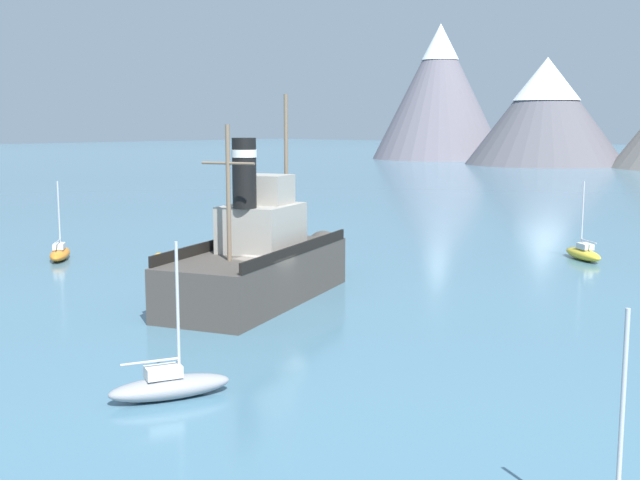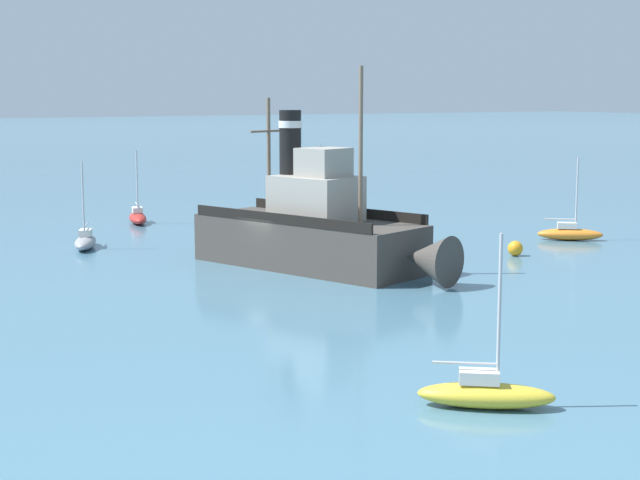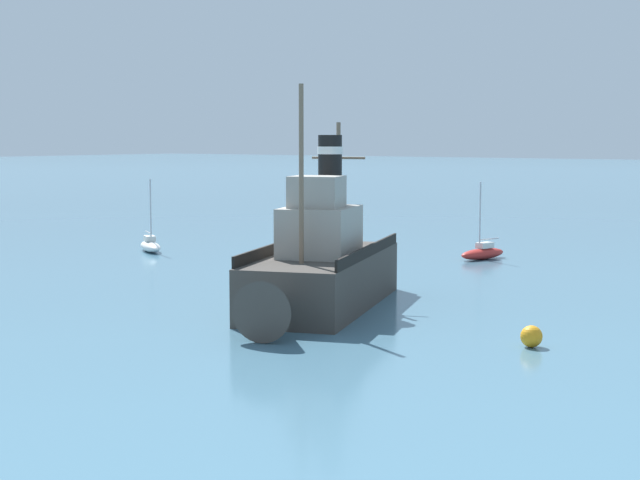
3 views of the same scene
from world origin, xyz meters
The scene contains 6 objects.
ground_plane centered at (0.00, 0.00, 0.00)m, with size 600.00×600.00×0.00m, color #477289.
old_tugboat centered at (-2.01, 1.48, 1.83)m, with size 8.16×14.70×9.90m.
sailboat_grey centered at (6.23, -10.42, 0.43)m, with size 2.50×3.93×4.90m.
sailboat_yellow centered at (4.67, 22.72, 0.43)m, with size 3.70×3.16×4.90m.
sailboat_orange centered at (-19.61, 0.72, 0.43)m, with size 3.66×3.22×4.90m.
mooring_buoy centered at (-13.05, 3.46, 0.41)m, with size 0.81×0.81×0.81m, color orange.
Camera 1 is at (25.70, -24.95, 8.43)m, focal length 45.00 mm.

